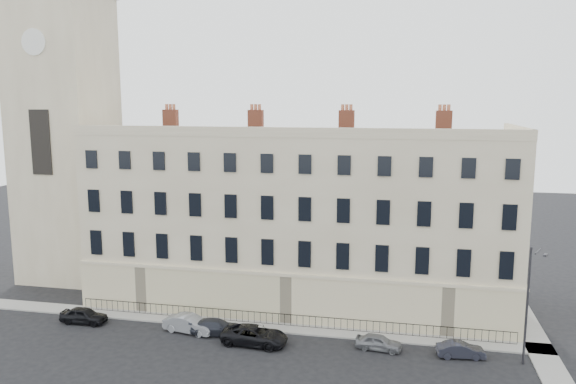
% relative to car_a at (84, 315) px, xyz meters
% --- Properties ---
extents(ground, '(160.00, 160.00, 0.00)m').
position_rel_car_a_xyz_m(ground, '(22.06, -2.77, -0.65)').
color(ground, black).
rests_on(ground, ground).
extents(terrace, '(36.22, 12.22, 17.00)m').
position_rel_car_a_xyz_m(terrace, '(16.09, 9.20, 6.85)').
color(terrace, '#BFB08E').
rests_on(terrace, ground).
extents(church_tower, '(8.00, 8.13, 44.00)m').
position_rel_car_a_xyz_m(church_tower, '(-7.94, 11.23, 18.01)').
color(church_tower, '#BFB08E').
rests_on(church_tower, ground).
extents(pavement_terrace, '(48.00, 2.00, 0.12)m').
position_rel_car_a_xyz_m(pavement_terrace, '(12.06, 2.23, -0.59)').
color(pavement_terrace, gray).
rests_on(pavement_terrace, ground).
extents(pavement_east_return, '(2.00, 24.00, 0.12)m').
position_rel_car_a_xyz_m(pavement_east_return, '(35.06, 5.23, -0.59)').
color(pavement_east_return, gray).
rests_on(pavement_east_return, ground).
extents(railings, '(35.00, 0.04, 0.96)m').
position_rel_car_a_xyz_m(railings, '(16.06, 2.63, -0.10)').
color(railings, black).
rests_on(railings, ground).
extents(car_a, '(3.81, 1.56, 1.29)m').
position_rel_car_a_xyz_m(car_a, '(0.00, 0.00, 0.00)').
color(car_a, black).
rests_on(car_a, ground).
extents(car_b, '(4.29, 2.12, 1.35)m').
position_rel_car_a_xyz_m(car_b, '(9.05, 0.03, 0.03)').
color(car_b, gray).
rests_on(car_b, ground).
extents(car_c, '(4.25, 2.18, 1.18)m').
position_rel_car_a_xyz_m(car_c, '(11.25, 0.08, -0.06)').
color(car_c, '#23252E').
rests_on(car_c, ground).
extents(car_d, '(5.07, 2.58, 1.37)m').
position_rel_car_a_xyz_m(car_d, '(14.58, -1.02, 0.04)').
color(car_d, black).
rests_on(car_d, ground).
extents(car_e, '(3.46, 1.71, 1.13)m').
position_rel_car_a_xyz_m(car_e, '(23.60, -0.09, -0.08)').
color(car_e, slate).
rests_on(car_e, ground).
extents(car_f, '(3.43, 1.54, 1.09)m').
position_rel_car_a_xyz_m(car_f, '(29.30, -0.17, -0.10)').
color(car_f, '#23242E').
rests_on(car_f, ground).
extents(streetlamp, '(0.86, 1.68, 8.26)m').
position_rel_car_a_xyz_m(streetlamp, '(33.44, -0.47, 3.93)').
color(streetlamp, '#2F2E33').
rests_on(streetlamp, ground).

